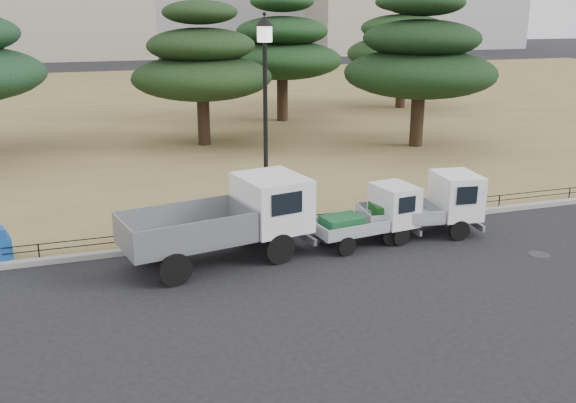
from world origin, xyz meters
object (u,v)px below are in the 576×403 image
object	(u,v)px
truck_kei_front	(372,216)
truck_kei_rear	(428,205)
truck_large	(228,217)
street_lamp	(265,90)

from	to	relation	value
truck_kei_front	truck_kei_rear	bearing A→B (deg)	-5.09
truck_large	truck_kei_front	xyz separation A→B (m)	(4.40, -0.00, -0.41)
truck_large	truck_kei_front	world-z (taller)	truck_large
truck_kei_rear	truck_large	bearing A→B (deg)	-172.83
truck_kei_rear	street_lamp	xyz separation A→B (m)	(-4.74, 1.54, 3.52)
truck_kei_rear	street_lamp	world-z (taller)	street_lamp
truck_kei_front	truck_kei_rear	world-z (taller)	truck_kei_rear
truck_large	truck_kei_rear	size ratio (longest dim) A/B	1.44
truck_kei_front	truck_kei_rear	size ratio (longest dim) A/B	0.88
truck_large	street_lamp	world-z (taller)	street_lamp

